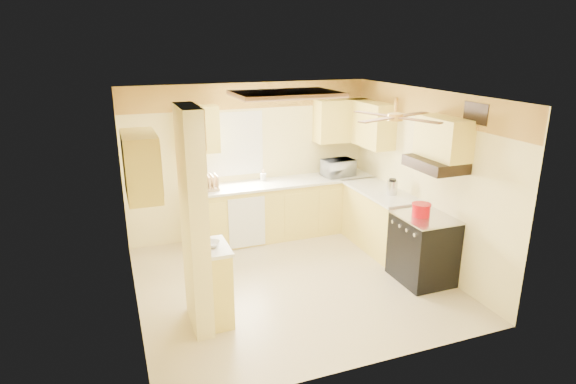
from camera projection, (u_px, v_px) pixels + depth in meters
name	position (u px, v px, depth m)	size (l,w,h in m)	color
floor	(292.00, 282.00, 6.51)	(4.00, 4.00, 0.00)	#CFB88F
ceiling	(293.00, 95.00, 5.76)	(4.00, 4.00, 0.00)	white
wall_back	(250.00, 161.00, 7.83)	(4.00, 4.00, 0.00)	#FDE99A
wall_front	(367.00, 253.00, 4.44)	(4.00, 4.00, 0.00)	#FDE99A
wall_left	(128.00, 213.00, 5.46)	(3.80, 3.80, 0.00)	#FDE99A
wall_right	(424.00, 179.00, 6.81)	(3.80, 3.80, 0.00)	#FDE99A
wallpaper_border	(249.00, 96.00, 7.49)	(4.00, 0.02, 0.40)	#FFC84B
partition_column	(194.00, 222.00, 5.19)	(0.20, 0.70, 2.50)	#FDE99A
partition_ledge	(218.00, 285.00, 5.50)	(0.25, 0.55, 0.90)	#E9D261
ledge_top	(216.00, 247.00, 5.36)	(0.28, 0.58, 0.04)	white
lower_cabinets_back	(285.00, 209.00, 7.97)	(3.00, 0.60, 0.90)	#E9D261
lower_cabinets_right	(380.00, 220.00, 7.48)	(0.60, 1.40, 0.90)	#E9D261
countertop_back	(285.00, 182.00, 7.82)	(3.04, 0.64, 0.04)	white
countertop_right	(381.00, 192.00, 7.34)	(0.64, 1.44, 0.04)	white
dishwasher_panel	(247.00, 223.00, 7.44)	(0.58, 0.02, 0.80)	white
window	(235.00, 144.00, 7.64)	(0.92, 0.02, 1.02)	white
upper_cab_back_left	(198.00, 129.00, 7.20)	(0.60, 0.35, 0.70)	#E9D261
upper_cab_back_right	(341.00, 120.00, 8.01)	(0.90, 0.35, 0.70)	#E9D261
upper_cab_right	(370.00, 124.00, 7.68)	(0.35, 1.00, 0.70)	#E9D261
upper_cab_left_wall	(141.00, 166.00, 5.11)	(0.35, 0.75, 0.70)	#E9D261
upper_cab_over_stove	(443.00, 138.00, 6.05)	(0.35, 0.76, 0.52)	#E9D261
stove	(423.00, 248.00, 6.44)	(0.68, 0.77, 0.92)	black
range_hood	(435.00, 164.00, 6.12)	(0.50, 0.76, 0.14)	black
poster_menu	(201.00, 167.00, 5.04)	(0.02, 0.42, 0.57)	black
poster_nashville	(205.00, 225.00, 5.24)	(0.02, 0.42, 0.57)	black
ceiling_light_panel	(286.00, 94.00, 6.25)	(1.35, 0.95, 0.06)	brown
ceiling_fan	(395.00, 116.00, 5.53)	(1.15, 1.15, 0.26)	gold
vent_grate	(476.00, 113.00, 5.68)	(0.02, 0.40, 0.25)	black
microwave	(338.00, 168.00, 8.07)	(0.51, 0.35, 0.28)	white
bowl	(211.00, 244.00, 5.33)	(0.20, 0.20, 0.05)	white
dutch_oven	(421.00, 210.00, 6.31)	(0.25, 0.25, 0.17)	red
kettle	(392.00, 187.00, 7.10)	(0.16, 0.16, 0.24)	silver
dish_rack	(206.00, 185.00, 7.33)	(0.40, 0.30, 0.22)	tan
utensil_crock	(263.00, 177.00, 7.82)	(0.09, 0.09, 0.19)	white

